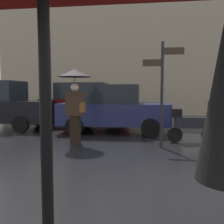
{
  "coord_description": "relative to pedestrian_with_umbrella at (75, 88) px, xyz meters",
  "views": [
    {
      "loc": [
        0.94,
        -2.64,
        1.53
      ],
      "look_at": [
        0.11,
        3.8,
        0.98
      ],
      "focal_mm": 39.45,
      "sensor_mm": 36.0,
      "label": 1
    }
  ],
  "objects": [
    {
      "name": "pedestrian_with_umbrella",
      "position": [
        0.0,
        0.0,
        0.0
      ],
      "size": [
        0.96,
        0.96,
        2.15
      ],
      "rotation": [
        0.0,
        0.0,
        0.31
      ],
      "color": "black",
      "rests_on": "ground"
    },
    {
      "name": "parked_scooter",
      "position": [
        3.32,
        0.69,
        -1.06
      ],
      "size": [
        1.47,
        0.32,
        1.23
      ],
      "rotation": [
        0.0,
        0.0,
        0.34
      ],
      "color": "black",
      "rests_on": "ground"
    },
    {
      "name": "building_block",
      "position": [
        0.99,
        10.53,
        4.93
      ],
      "size": [
        17.79,
        2.65,
        13.09
      ],
      "primitive_type": "cube",
      "color": "gray",
      "rests_on": "ground"
    },
    {
      "name": "parked_car_right",
      "position": [
        -1.04,
        5.52,
        -0.62
      ],
      "size": [
        4.47,
        2.08,
        1.96
      ],
      "rotation": [
        0.0,
        0.0,
        2.91
      ],
      "color": "#590C0F",
      "rests_on": "ground"
    },
    {
      "name": "parked_car_distant",
      "position": [
        0.8,
        2.36,
        -0.71
      ],
      "size": [
        4.02,
        2.05,
        1.77
      ],
      "rotation": [
        0.0,
        0.0,
        0.08
      ],
      "color": "#1E234C",
      "rests_on": "ground"
    },
    {
      "name": "street_signpost",
      "position": [
        2.42,
        -0.06,
        0.11
      ],
      "size": [
        1.08,
        0.08,
        2.84
      ],
      "color": "black",
      "rests_on": "ground"
    },
    {
      "name": "ground_plane",
      "position": [
        0.99,
        -4.14,
        -1.62
      ],
      "size": [
        60.0,
        60.0,
        0.0
      ],
      "primitive_type": "plane",
      "color": "black"
    }
  ]
}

